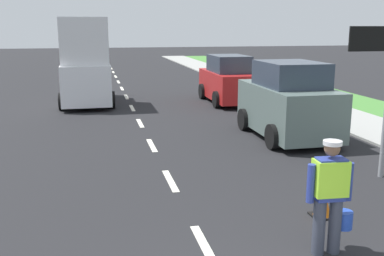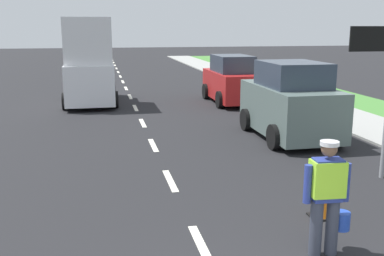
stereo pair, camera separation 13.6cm
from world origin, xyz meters
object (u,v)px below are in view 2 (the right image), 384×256
traffic_cone_far (321,201)px  car_parked_far (231,81)px  car_parked_curbside (290,103)px  lane_direction_sign (381,66)px  road_worker (328,192)px  delivery_truck (89,66)px

traffic_cone_far → car_parked_far: (1.91, 11.88, 0.64)m
traffic_cone_far → car_parked_curbside: size_ratio=0.15×
lane_direction_sign → car_parked_far: lane_direction_sign is taller
lane_direction_sign → car_parked_curbside: bearing=93.9°
road_worker → delivery_truck: 14.37m
lane_direction_sign → road_worker: bearing=-132.2°
road_worker → lane_direction_sign: 4.14m
traffic_cone_far → delivery_truck: delivery_truck is taller
traffic_cone_far → road_worker: bearing=-115.1°
lane_direction_sign → car_parked_far: 10.30m
traffic_cone_far → car_parked_curbside: (1.78, 5.48, 0.74)m
lane_direction_sign → car_parked_far: size_ratio=0.82×
road_worker → car_parked_far: (2.47, 13.06, 0.00)m
car_parked_far → lane_direction_sign: bearing=-89.3°
lane_direction_sign → car_parked_curbside: size_ratio=0.84×
road_worker → car_parked_far: car_parked_far is taller
delivery_truck → traffic_cone_far: bearing=-72.7°
delivery_truck → car_parked_far: size_ratio=1.18×
lane_direction_sign → car_parked_far: (-0.13, 10.19, -1.47)m
delivery_truck → car_parked_far: delivery_truck is taller
road_worker → car_parked_far: 13.29m
traffic_cone_far → delivery_truck: size_ratio=0.13×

